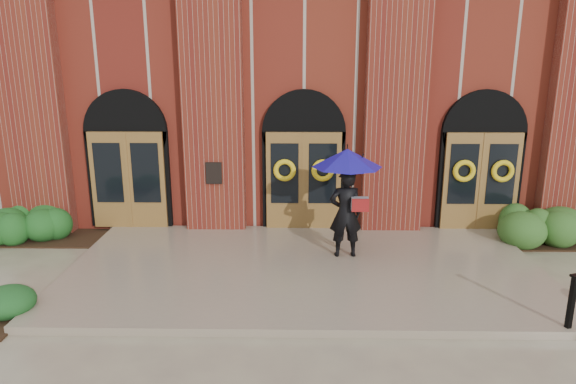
{
  "coord_description": "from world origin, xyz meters",
  "views": [
    {
      "loc": [
        -0.18,
        -10.02,
        4.46
      ],
      "look_at": [
        -0.37,
        1.0,
        1.55
      ],
      "focal_mm": 32.0,
      "sensor_mm": 36.0,
      "label": 1
    }
  ],
  "objects_px": {
    "hedge_wall_left": "(43,225)",
    "metal_post": "(572,300)",
    "man_with_umbrella": "(347,182)",
    "hedge_wall_right": "(547,225)"
  },
  "relations": [
    {
      "from": "hedge_wall_left",
      "to": "metal_post",
      "type": "bearing_deg",
      "value": -22.46
    },
    {
      "from": "metal_post",
      "to": "hedge_wall_left",
      "type": "height_order",
      "value": "metal_post"
    },
    {
      "from": "metal_post",
      "to": "hedge_wall_right",
      "type": "relative_size",
      "value": 0.29
    },
    {
      "from": "hedge_wall_left",
      "to": "man_with_umbrella",
      "type": "bearing_deg",
      "value": -10.41
    },
    {
      "from": "metal_post",
      "to": "hedge_wall_right",
      "type": "bearing_deg",
      "value": 68.9
    },
    {
      "from": "metal_post",
      "to": "man_with_umbrella",
      "type": "bearing_deg",
      "value": 137.41
    },
    {
      "from": "man_with_umbrella",
      "to": "hedge_wall_right",
      "type": "bearing_deg",
      "value": -168.33
    },
    {
      "from": "man_with_umbrella",
      "to": "hedge_wall_left",
      "type": "bearing_deg",
      "value": -14.24
    },
    {
      "from": "man_with_umbrella",
      "to": "hedge_wall_left",
      "type": "xyz_separation_m",
      "value": [
        -7.47,
        1.37,
        -1.47
      ]
    },
    {
      "from": "hedge_wall_left",
      "to": "hedge_wall_right",
      "type": "height_order",
      "value": "hedge_wall_right"
    }
  ]
}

